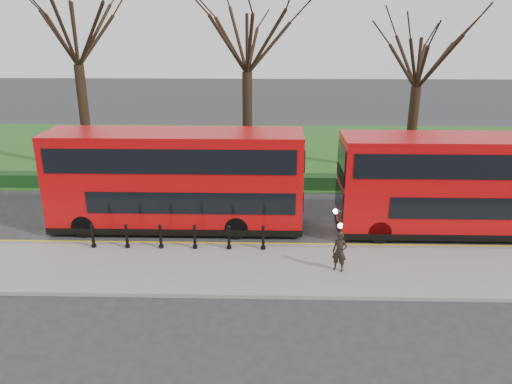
{
  "coord_description": "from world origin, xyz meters",
  "views": [
    {
      "loc": [
        3.3,
        -20.05,
        9.25
      ],
      "look_at": [
        2.77,
        0.5,
        2.0
      ],
      "focal_mm": 35.0,
      "sensor_mm": 36.0,
      "label": 1
    }
  ],
  "objects_px": {
    "bus_rear": "(467,186)",
    "pedestrian": "(340,252)",
    "bus_lead": "(176,181)",
    "bollard_row": "(178,237)"
  },
  "relations": [
    {
      "from": "bollard_row",
      "to": "bus_rear",
      "type": "height_order",
      "value": "bus_rear"
    },
    {
      "from": "bollard_row",
      "to": "bus_rear",
      "type": "distance_m",
      "value": 12.73
    },
    {
      "from": "bus_lead",
      "to": "bus_rear",
      "type": "relative_size",
      "value": 1.02
    },
    {
      "from": "bollard_row",
      "to": "pedestrian",
      "type": "bearing_deg",
      "value": -15.34
    },
    {
      "from": "bollard_row",
      "to": "bus_lead",
      "type": "relative_size",
      "value": 0.64
    },
    {
      "from": "bollard_row",
      "to": "bus_lead",
      "type": "distance_m",
      "value": 2.99
    },
    {
      "from": "bollard_row",
      "to": "pedestrian",
      "type": "height_order",
      "value": "pedestrian"
    },
    {
      "from": "bollard_row",
      "to": "bus_rear",
      "type": "bearing_deg",
      "value": 10.01
    },
    {
      "from": "bus_lead",
      "to": "bollard_row",
      "type": "bearing_deg",
      "value": -80.12
    },
    {
      "from": "bus_rear",
      "to": "pedestrian",
      "type": "relative_size",
      "value": 7.19
    }
  ]
}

